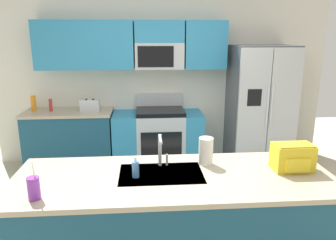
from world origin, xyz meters
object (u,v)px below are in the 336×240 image
object	(u,v)px
range_oven	(158,138)
paper_towel_roll	(206,151)
bottle_orange	(33,103)
toaster	(90,105)
sink_faucet	(161,148)
drink_cup_purple	(34,188)
pepper_mill	(51,105)
refrigerator	(260,107)
backpack	(293,157)
soap_dispenser	(136,169)

from	to	relation	value
range_oven	paper_towel_roll	bearing A→B (deg)	-81.52
bottle_orange	range_oven	bearing A→B (deg)	-1.60
toaster	sink_faucet	world-z (taller)	sink_faucet
drink_cup_purple	pepper_mill	bearing A→B (deg)	102.76
drink_cup_purple	paper_towel_roll	bearing A→B (deg)	22.16
paper_towel_roll	refrigerator	bearing A→B (deg)	59.40
range_oven	paper_towel_roll	world-z (taller)	paper_towel_roll
pepper_mill	drink_cup_purple	distance (m)	2.76
drink_cup_purple	paper_towel_roll	distance (m)	1.40
range_oven	drink_cup_purple	size ratio (longest dim) A/B	4.83
sink_faucet	paper_towel_roll	world-z (taller)	sink_faucet
range_oven	refrigerator	xyz separation A→B (m)	(1.56, -0.07, 0.48)
range_oven	pepper_mill	world-z (taller)	range_oven
pepper_mill	bottle_orange	world-z (taller)	bottle_orange
backpack	paper_towel_roll	bearing A→B (deg)	165.69
bottle_orange	sink_faucet	world-z (taller)	sink_faucet
sink_faucet	drink_cup_purple	size ratio (longest dim) A/B	1.00
bottle_orange	sink_faucet	bearing A→B (deg)	-51.76
bottle_orange	toaster	bearing A→B (deg)	-7.02
toaster	drink_cup_purple	xyz separation A→B (m)	(0.03, -2.64, -0.01)
soap_dispenser	pepper_mill	bearing A→B (deg)	118.52
toaster	bottle_orange	distance (m)	0.85
refrigerator	range_oven	bearing A→B (deg)	177.36
sink_faucet	refrigerator	bearing A→B (deg)	52.44
bottle_orange	soap_dispenser	xyz separation A→B (m)	(1.56, -2.44, -0.05)
refrigerator	pepper_mill	xyz separation A→B (m)	(-3.14, 0.07, 0.07)
range_oven	bottle_orange	size ratio (longest dim) A/B	5.96
refrigerator	backpack	size ratio (longest dim) A/B	5.78
toaster	drink_cup_purple	bearing A→B (deg)	-89.40
pepper_mill	paper_towel_roll	xyz separation A→B (m)	(1.90, -2.16, 0.03)
refrigerator	soap_dispenser	bearing A→B (deg)	-128.50
soap_dispenser	backpack	world-z (taller)	backpack
pepper_mill	bottle_orange	bearing A→B (deg)	168.38
toaster	sink_faucet	distance (m)	2.33
range_oven	bottle_orange	world-z (taller)	bottle_orange
bottle_orange	sink_faucet	distance (m)	2.86
refrigerator	drink_cup_purple	size ratio (longest dim) A/B	6.57
range_oven	pepper_mill	distance (m)	1.67
range_oven	drink_cup_purple	world-z (taller)	drink_cup_purple
refrigerator	soap_dispenser	distance (m)	2.96
pepper_mill	soap_dispenser	bearing A→B (deg)	-61.48
toaster	paper_towel_roll	distance (m)	2.49
backpack	toaster	bearing A→B (deg)	131.38
toaster	drink_cup_purple	world-z (taller)	drink_cup_purple
toaster	paper_towel_roll	world-z (taller)	paper_towel_roll
refrigerator	pepper_mill	distance (m)	3.14
toaster	drink_cup_purple	size ratio (longest dim) A/B	0.99
pepper_mill	drink_cup_purple	size ratio (longest dim) A/B	0.65
paper_towel_roll	backpack	xyz separation A→B (m)	(0.70, -0.18, -0.00)
sink_faucet	drink_cup_purple	world-z (taller)	same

